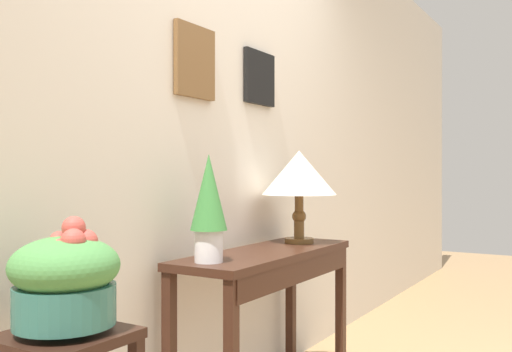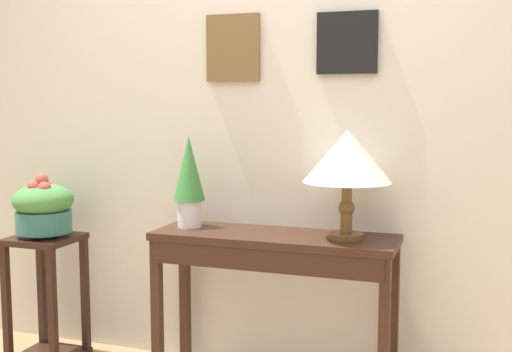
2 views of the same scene
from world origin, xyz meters
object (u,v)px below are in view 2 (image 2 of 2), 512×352
object	(u,v)px
potted_plant_on_console	(189,177)
table_lamp	(347,159)
pedestal_stand_left	(47,299)
console_table	(273,260)
planter_bowl_wide	(43,207)

from	to	relation	value
potted_plant_on_console	table_lamp	bearing A→B (deg)	-1.56
potted_plant_on_console	pedestal_stand_left	bearing A→B (deg)	-174.54
console_table	table_lamp	size ratio (longest dim) A/B	2.34
console_table	potted_plant_on_console	size ratio (longest dim) A/B	2.54
pedestal_stand_left	potted_plant_on_console	bearing A→B (deg)	5.46
planter_bowl_wide	potted_plant_on_console	bearing A→B (deg)	5.56
pedestal_stand_left	planter_bowl_wide	size ratio (longest dim) A/B	2.03
potted_plant_on_console	pedestal_stand_left	distance (m)	1.02
table_lamp	potted_plant_on_console	size ratio (longest dim) A/B	1.09
table_lamp	pedestal_stand_left	xyz separation A→B (m)	(-1.55, -0.05, -0.77)
potted_plant_on_console	planter_bowl_wide	distance (m)	0.81
table_lamp	pedestal_stand_left	bearing A→B (deg)	-178.00
console_table	potted_plant_on_console	bearing A→B (deg)	174.34
pedestal_stand_left	planter_bowl_wide	distance (m)	0.48
potted_plant_on_console	planter_bowl_wide	world-z (taller)	potted_plant_on_console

